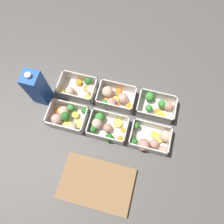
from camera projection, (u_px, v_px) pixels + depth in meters
The scene contains 9 objects.
ground_plane at pixel (112, 114), 0.95m from camera, with size 4.00×4.00×0.00m, color #56514C.
container_near_left at pixel (157, 106), 0.94m from camera, with size 0.16×0.11×0.06m.
container_near_center at pixel (114, 98), 0.95m from camera, with size 0.17×0.12×0.06m.
container_near_right at pixel (80, 89), 0.97m from camera, with size 0.18×0.12×0.06m.
container_far_left at pixel (151, 140), 0.89m from camera, with size 0.17×0.13×0.06m.
container_far_center at pixel (105, 126), 0.91m from camera, with size 0.16×0.12×0.06m.
container_far_right at pixel (67, 117), 0.92m from camera, with size 0.16×0.12×0.06m.
juice_carton at pixel (37, 86), 0.89m from camera, with size 0.07×0.07×0.20m.
cutting_board at pixel (97, 183), 0.85m from camera, with size 0.28×0.18×0.02m.
Camera 1 is at (-0.08, 0.30, 0.90)m, focal length 35.00 mm.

